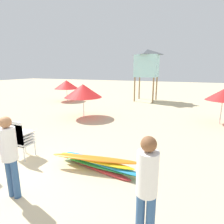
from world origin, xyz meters
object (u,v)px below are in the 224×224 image
(beach_umbrella_mid, at_px, (83,91))
(stacked_plastic_chairs, at_px, (20,137))
(lifeguard_near_right, at_px, (9,152))
(lifeguard_tower, at_px, (147,63))
(surfboard_pile, at_px, (97,163))
(lifeguard_near_center, at_px, (147,184))
(beach_umbrella_left, at_px, (66,85))
(beach_umbrella_far, at_px, (223,95))

(beach_umbrella_mid, bearing_deg, stacked_plastic_chairs, -79.98)
(lifeguard_near_right, height_order, lifeguard_tower, lifeguard_tower)
(surfboard_pile, relative_size, lifeguard_tower, 0.62)
(surfboard_pile, distance_m, lifeguard_tower, 12.19)
(lifeguard_near_center, xyz_separation_m, lifeguard_tower, (-3.01, 13.34, 2.14))
(stacked_plastic_chairs, distance_m, lifeguard_near_center, 4.28)
(surfboard_pile, height_order, beach_umbrella_left, beach_umbrella_left)
(lifeguard_near_right, relative_size, beach_umbrella_far, 1.01)
(stacked_plastic_chairs, distance_m, lifeguard_near_right, 1.88)
(stacked_plastic_chairs, bearing_deg, beach_umbrella_left, 119.08)
(beach_umbrella_far, bearing_deg, lifeguard_near_center, -104.42)
(stacked_plastic_chairs, xyz_separation_m, lifeguard_near_right, (1.28, -1.33, 0.33))
(lifeguard_near_center, height_order, lifeguard_tower, lifeguard_tower)
(surfboard_pile, relative_size, beach_umbrella_far, 1.51)
(lifeguard_near_right, distance_m, beach_umbrella_far, 9.22)
(lifeguard_near_right, xyz_separation_m, lifeguard_tower, (-0.21, 13.39, 2.13))
(lifeguard_near_center, distance_m, beach_umbrella_mid, 8.04)
(surfboard_pile, xyz_separation_m, beach_umbrella_mid, (-3.30, 4.72, 1.31))
(stacked_plastic_chairs, bearing_deg, beach_umbrella_far, 47.01)
(surfboard_pile, bearing_deg, lifeguard_tower, 96.54)
(stacked_plastic_chairs, height_order, surfboard_pile, stacked_plastic_chairs)
(stacked_plastic_chairs, relative_size, lifeguard_tower, 0.28)
(lifeguard_near_center, relative_size, beach_umbrella_mid, 0.84)
(lifeguard_near_center, height_order, beach_umbrella_left, beach_umbrella_left)
(beach_umbrella_left, bearing_deg, lifeguard_tower, 24.43)
(lifeguard_near_center, bearing_deg, surfboard_pile, 136.32)
(lifeguard_near_center, height_order, beach_umbrella_far, lifeguard_near_center)
(beach_umbrella_left, bearing_deg, lifeguard_near_center, -48.79)
(beach_umbrella_far, bearing_deg, surfboard_pile, -120.53)
(lifeguard_near_center, bearing_deg, beach_umbrella_far, 75.58)
(lifeguard_near_center, distance_m, beach_umbrella_left, 13.99)
(lifeguard_near_right, distance_m, beach_umbrella_left, 12.37)
(lifeguard_near_center, relative_size, beach_umbrella_far, 1.00)
(beach_umbrella_mid, height_order, beach_umbrella_far, beach_umbrella_mid)
(lifeguard_near_right, height_order, beach_umbrella_mid, beach_umbrella_mid)
(lifeguard_tower, distance_m, beach_umbrella_left, 7.03)
(beach_umbrella_far, bearing_deg, lifeguard_tower, 132.21)
(surfboard_pile, height_order, beach_umbrella_far, beach_umbrella_far)
(stacked_plastic_chairs, xyz_separation_m, lifeguard_near_center, (4.07, -1.28, 0.32))
(stacked_plastic_chairs, xyz_separation_m, beach_umbrella_mid, (-0.89, 5.03, 0.81))
(surfboard_pile, xyz_separation_m, lifeguard_near_center, (1.66, -1.59, 0.82))
(lifeguard_near_center, xyz_separation_m, beach_umbrella_mid, (-4.96, 6.31, 0.49))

